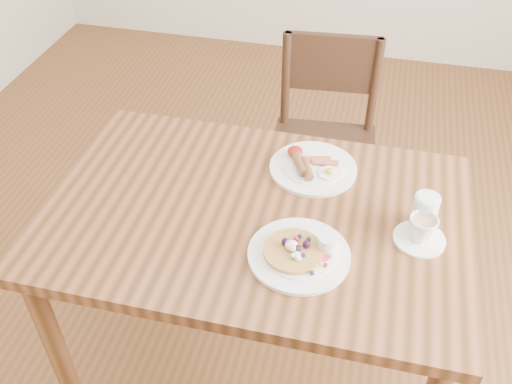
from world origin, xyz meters
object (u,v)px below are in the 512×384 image
at_px(chair_far, 324,137).
at_px(pancake_plate, 301,252).
at_px(breakfast_plate, 312,167).
at_px(dining_table, 256,235).
at_px(teacup_saucer, 421,231).
at_px(water_glass, 425,211).

height_order(chair_far, pancake_plate, chair_far).
distance_m(chair_far, breakfast_plate, 0.61).
distance_m(dining_table, teacup_saucer, 0.47).
bearing_deg(teacup_saucer, water_glass, 85.93).
relative_size(dining_table, teacup_saucer, 8.57).
bearing_deg(pancake_plate, water_glass, 32.26).
bearing_deg(pancake_plate, chair_far, 93.16).
distance_m(dining_table, chair_far, 0.79).
distance_m(chair_far, water_glass, 0.86).
bearing_deg(chair_far, teacup_saucer, 109.61).
distance_m(dining_table, breakfast_plate, 0.28).
bearing_deg(dining_table, water_glass, 6.16).
bearing_deg(pancake_plate, teacup_saucer, 23.58).
height_order(pancake_plate, breakfast_plate, pancake_plate).
height_order(dining_table, pancake_plate, pancake_plate).
distance_m(chair_far, pancake_plate, 0.95).
bearing_deg(dining_table, pancake_plate, -42.75).
xyz_separation_m(chair_far, teacup_saucer, (0.35, -0.78, 0.29)).
bearing_deg(teacup_saucer, pancake_plate, -156.42).
relative_size(breakfast_plate, teacup_saucer, 1.93).
height_order(pancake_plate, water_glass, water_glass).
relative_size(dining_table, breakfast_plate, 4.44).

